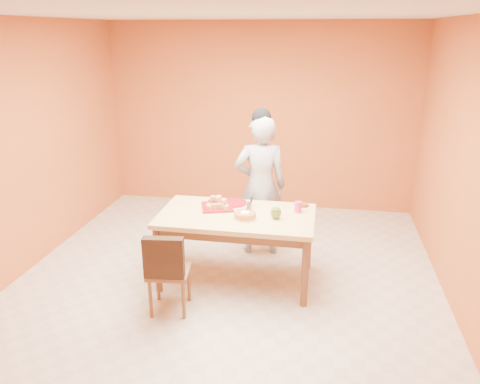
% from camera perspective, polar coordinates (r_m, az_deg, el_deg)
% --- Properties ---
extents(floor, '(5.00, 5.00, 0.00)m').
position_cam_1_polar(floor, '(5.07, -1.79, -11.19)').
color(floor, '#BAB39F').
rests_on(floor, ground).
extents(ceiling, '(5.00, 5.00, 0.00)m').
position_cam_1_polar(ceiling, '(4.38, -2.18, 20.99)').
color(ceiling, silver).
rests_on(ceiling, wall_back).
extents(wall_back, '(4.50, 0.00, 4.50)m').
position_cam_1_polar(wall_back, '(6.94, 2.47, 9.09)').
color(wall_back, '#C55C2D').
rests_on(wall_back, floor).
extents(wall_left, '(0.00, 5.00, 5.00)m').
position_cam_1_polar(wall_left, '(5.47, -25.76, 4.46)').
color(wall_left, '#C55C2D').
rests_on(wall_left, floor).
extents(wall_right, '(0.00, 5.00, 5.00)m').
position_cam_1_polar(wall_right, '(4.63, 26.41, 1.98)').
color(wall_right, '#C55C2D').
rests_on(wall_right, floor).
extents(dining_table, '(1.60, 0.90, 0.76)m').
position_cam_1_polar(dining_table, '(4.87, -0.41, -3.72)').
color(dining_table, '#E6C778').
rests_on(dining_table, floor).
extents(dining_chair, '(0.43, 0.49, 0.84)m').
position_cam_1_polar(dining_chair, '(4.49, -8.72, -9.35)').
color(dining_chair, brown).
rests_on(dining_chair, floor).
extents(pastry_pile, '(0.29, 0.29, 0.10)m').
position_cam_1_polar(pastry_pile, '(4.98, -2.80, -1.20)').
color(pastry_pile, tan).
rests_on(pastry_pile, pastry_platter).
extents(person, '(0.68, 0.52, 1.67)m').
position_cam_1_polar(person, '(5.46, 2.51, 0.70)').
color(person, '#99999C').
rests_on(person, floor).
extents(pastry_platter, '(0.41, 0.41, 0.02)m').
position_cam_1_polar(pastry_platter, '(5.00, -2.79, -1.82)').
color(pastry_platter, maroon).
rests_on(pastry_platter, dining_table).
extents(red_dinner_plate, '(0.29, 0.29, 0.02)m').
position_cam_1_polar(red_dinner_plate, '(5.12, -0.75, -1.31)').
color(red_dinner_plate, maroon).
rests_on(red_dinner_plate, dining_table).
extents(white_cake_plate, '(0.30, 0.30, 0.01)m').
position_cam_1_polar(white_cake_plate, '(4.72, 0.62, -3.17)').
color(white_cake_plate, silver).
rests_on(white_cake_plate, dining_table).
extents(sponge_cake, '(0.29, 0.29, 0.05)m').
position_cam_1_polar(sponge_cake, '(4.71, 0.62, -2.81)').
color(sponge_cake, orange).
rests_on(sponge_cake, white_cake_plate).
extents(cake_server, '(0.07, 0.24, 0.01)m').
position_cam_1_polar(cake_server, '(4.86, 1.10, -1.69)').
color(cake_server, silver).
rests_on(cake_server, sponge_cake).
extents(egg_ornament, '(0.12, 0.10, 0.14)m').
position_cam_1_polar(egg_ornament, '(4.70, 4.40, -2.49)').
color(egg_ornament, olive).
rests_on(egg_ornament, dining_table).
extents(magenta_glass, '(0.10, 0.10, 0.11)m').
position_cam_1_polar(magenta_glass, '(4.90, 7.10, -1.82)').
color(magenta_glass, '#E02175').
rests_on(magenta_glass, dining_table).
extents(checker_tin, '(0.13, 0.13, 0.03)m').
position_cam_1_polar(checker_tin, '(5.08, 7.77, -1.57)').
color(checker_tin, '#341A0E').
rests_on(checker_tin, dining_table).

